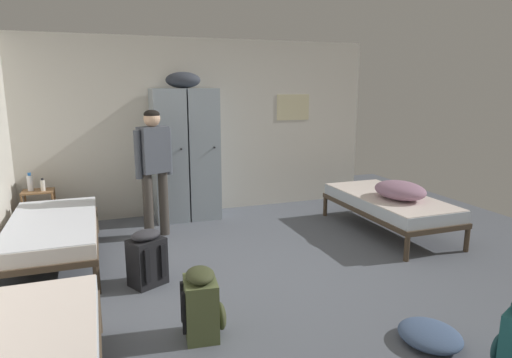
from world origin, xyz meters
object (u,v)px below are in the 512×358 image
Objects in this scene: person_traveler at (154,162)px; clothes_pile_denim at (430,335)px; locker_bank at (185,152)px; bedding_heap at (400,190)px; shelf_unit at (39,207)px; bed_right at (389,203)px; backpack_olive at (202,304)px; lotion_bottle at (43,185)px; bed_left_rear at (53,230)px; backpack_black at (146,259)px; water_bottle at (30,183)px.

person_traveler is 3.62m from clothes_pile_denim.
locker_bank is 2.87× the size of bedding_heap.
shelf_unit reaches higher than bed_right.
backpack_olive is (-2.87, -1.42, -0.34)m from bedding_heap.
lotion_bottle is at bearing 156.05° from person_traveler.
bed_left_rear is 3.45× the size of backpack_black.
backpack_olive is (1.18, -1.93, -0.12)m from bed_left_rear.
water_bottle is at bearing 105.75° from bed_left_rear.
locker_bank is 1.89m from lotion_bottle.
shelf_unit reaches higher than clothes_pile_denim.
backpack_black is at bearing -173.65° from bedding_heap.
bedding_heap reaches higher than backpack_black.
locker_bank is 8.86× the size of water_bottle.
shelf_unit is at bearing 158.87° from bedding_heap.
bed_right is at bearing -18.81° from lotion_bottle.
lotion_bottle reaches higher than bed_left_rear.
water_bottle reaches higher than bedding_heap.
clothes_pile_denim is at bearing -62.99° from person_traveler.
water_bottle reaches higher than bed_right.
shelf_unit is 1.18m from bed_left_rear.
bed_right is at bearing -16.31° from person_traveler.
backpack_olive is at bearing -64.10° from water_bottle.
person_traveler is 1.49m from lotion_bottle.
bedding_heap is 1.31× the size of backpack_black.
shelf_unit is 1.04× the size of backpack_black.
bedding_heap is 3.08× the size of water_bottle.
backpack_olive is at bearing -153.68° from bedding_heap.
person_traveler is (1.15, 0.52, 0.59)m from bed_left_rear.
bed_right is at bearing -19.00° from shelf_unit.
shelf_unit reaches higher than backpack_olive.
lotion_bottle is (0.07, -0.04, 0.30)m from shelf_unit.
person_traveler is 3.28× the size of clothes_pile_denim.
bedding_heap is (4.30, -1.66, 0.25)m from shelf_unit.
water_bottle is at bearing 158.20° from lotion_bottle.
bedding_heap is at bearing -21.00° from water_bottle.
water_bottle reaches higher than lotion_bottle.
shelf_unit reaches higher than bed_left_rear.
locker_bank is at bearing 0.64° from water_bottle.
bed_left_rear is 2.27m from backpack_olive.
lotion_bottle is (0.15, -0.06, -0.03)m from water_bottle.
bed_right is at bearing 29.40° from backpack_olive.
backpack_olive is (-0.50, -3.13, -0.71)m from locker_bank.
backpack_olive is (0.30, -1.07, 0.00)m from backpack_black.
bed_left_rear is 1.19× the size of person_traveler.
shelf_unit is (-1.93, -0.04, -0.62)m from locker_bank.
lotion_bottle is at bearing 99.21° from bed_left_rear.
bedding_heap reaches higher than shelf_unit.
lotion_bottle is at bearing 114.03° from backpack_olive.
lotion_bottle is 0.30× the size of backpack_olive.
person_traveler is at bearing 117.01° from clothes_pile_denim.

